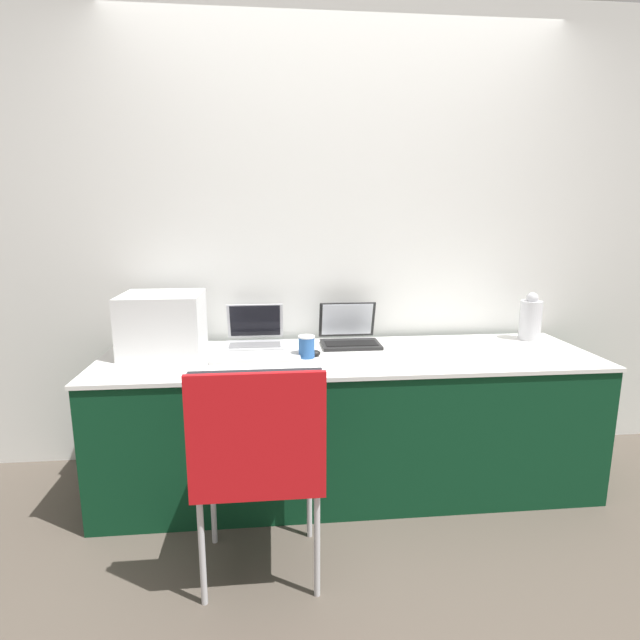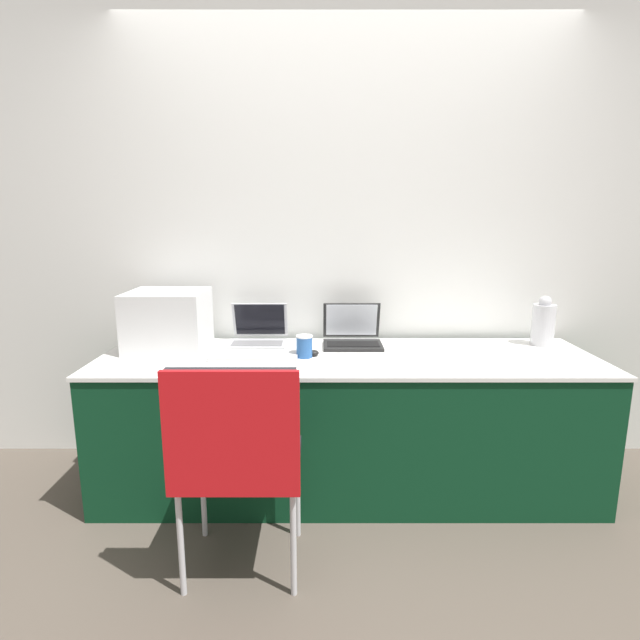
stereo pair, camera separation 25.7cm
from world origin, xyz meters
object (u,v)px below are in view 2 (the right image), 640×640
external_keyboard (255,355)px  metal_pitcher (544,323)px  printer (169,318)px  mouse (314,353)px  chair (238,447)px  laptop_right (353,336)px  coffee_cup (305,346)px  laptop_left (259,335)px

external_keyboard → metal_pitcher: (1.58, 0.25, 0.11)m
printer → external_keyboard: 0.53m
mouse → chair: 0.80m
metal_pitcher → chair: size_ratio=0.30×
laptop_right → chair: (-0.49, -0.96, -0.20)m
printer → laptop_right: (1.00, 0.08, -0.12)m
external_keyboard → coffee_cup: coffee_cup is taller
external_keyboard → laptop_right: bearing=26.3°
external_keyboard → metal_pitcher: metal_pitcher is taller
laptop_right → metal_pitcher: 1.06m
printer → external_keyboard: bearing=-19.6°
metal_pitcher → chair: (-1.55, -0.96, -0.27)m
printer → coffee_cup: bearing=-12.9°
laptop_right → external_keyboard: laptop_right is taller
laptop_right → chair: 1.10m
external_keyboard → coffee_cup: size_ratio=3.94×
chair → laptop_right: bearing=62.9°
coffee_cup → chair: (-0.23, -0.71, -0.21)m
laptop_left → printer: bearing=-167.9°
laptop_right → coffee_cup: (-0.26, -0.25, 0.01)m
printer → chair: printer is taller
mouse → external_keyboard: bearing=-175.2°
printer → laptop_left: bearing=12.1°
coffee_cup → metal_pitcher: size_ratio=0.41×
printer → metal_pitcher: size_ratio=1.46×
laptop_left → metal_pitcher: size_ratio=1.13×
coffee_cup → mouse: size_ratio=1.93×
external_keyboard → mouse: bearing=4.8°
laptop_right → coffee_cup: laptop_right is taller
metal_pitcher → chair: metal_pitcher is taller
printer → external_keyboard: (0.48, -0.17, -0.16)m
laptop_right → metal_pitcher: bearing=-0.3°
printer → metal_pitcher: (2.06, 0.08, -0.04)m
metal_pitcher → external_keyboard: bearing=-171.0°
printer → laptop_left: printer is taller
laptop_right → external_keyboard: bearing=-153.7°
laptop_right → chair: laptop_right is taller
laptop_left → laptop_right: size_ratio=0.98×
laptop_right → coffee_cup: bearing=-135.8°
printer → laptop_right: 1.01m
laptop_left → metal_pitcher: (1.58, -0.02, 0.07)m
mouse → laptop_right: bearing=46.9°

